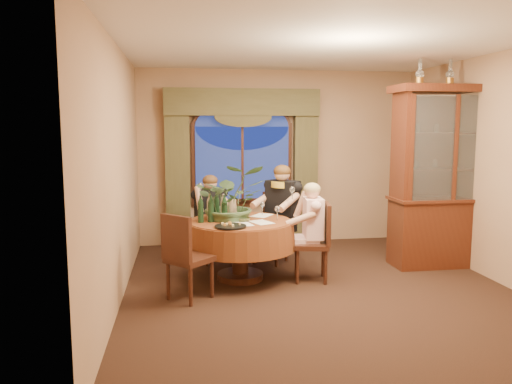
{
  "coord_description": "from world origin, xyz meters",
  "views": [
    {
      "loc": [
        -1.58,
        -5.5,
        1.91
      ],
      "look_at": [
        -0.67,
        0.53,
        1.1
      ],
      "focal_mm": 35.0,
      "sensor_mm": 36.0,
      "label": 1
    }
  ],
  "objects": [
    {
      "name": "wine_glass_person_scarf",
      "position": [
        -0.53,
        0.85,
        0.84
      ],
      "size": [
        0.07,
        0.07,
        0.18
      ],
      "primitive_type": null,
      "color": "silver",
      "rests_on": "dining_table"
    },
    {
      "name": "china_cabinet",
      "position": [
        1.96,
        0.77,
        1.22
      ],
      "size": [
        1.5,
        0.59,
        2.44
      ],
      "primitive_type": "cube",
      "color": "#3D190E",
      "rests_on": "floor"
    },
    {
      "name": "cheese_platter",
      "position": [
        -1.03,
        0.11,
        0.76
      ],
      "size": [
        0.37,
        0.37,
        0.02
      ],
      "primitive_type": "cylinder",
      "color": "black",
      "rests_on": "dining_table"
    },
    {
      "name": "wine_glass_person_back",
      "position": [
        -1.03,
        0.96,
        0.84
      ],
      "size": [
        0.07,
        0.07,
        0.18
      ],
      "primitive_type": null,
      "color": "silver",
      "rests_on": "dining_table"
    },
    {
      "name": "drapery_right",
      "position": [
        0.43,
        2.38,
        1.18
      ],
      "size": [
        0.38,
        0.14,
        2.32
      ],
      "primitive_type": "cube",
      "color": "#444023",
      "rests_on": "floor"
    },
    {
      "name": "window",
      "position": [
        -0.6,
        2.43,
        1.3
      ],
      "size": [
        1.62,
        0.1,
        1.32
      ],
      "primitive_type": null,
      "color": "navy",
      "rests_on": "wall_back"
    },
    {
      "name": "arched_transom",
      "position": [
        -0.6,
        2.43,
        2.08
      ],
      "size": [
        1.6,
        0.06,
        0.44
      ],
      "primitive_type": null,
      "color": "navy",
      "rests_on": "wall_back"
    },
    {
      "name": "wine_bottle_0",
      "position": [
        -1.23,
        0.59,
        0.92
      ],
      "size": [
        0.07,
        0.07,
        0.33
      ],
      "primitive_type": "cylinder",
      "color": "tan",
      "rests_on": "dining_table"
    },
    {
      "name": "dining_table",
      "position": [
        -0.87,
        0.53,
        0.38
      ],
      "size": [
        1.84,
        1.84,
        0.75
      ],
      "primitive_type": "cylinder",
      "rotation": [
        0.0,
        0.0,
        -0.43
      ],
      "color": "maroon",
      "rests_on": "floor"
    },
    {
      "name": "chair_back_right",
      "position": [
        -0.35,
        1.24,
        0.48
      ],
      "size": [
        0.59,
        0.59,
        0.96
      ],
      "primitive_type": "cube",
      "rotation": [
        0.0,
        0.0,
        -3.76
      ],
      "color": "black",
      "rests_on": "floor"
    },
    {
      "name": "person_back",
      "position": [
        -1.19,
        1.39,
        0.62
      ],
      "size": [
        0.56,
        0.54,
        1.24
      ],
      "primitive_type": null,
      "rotation": [
        0.0,
        0.0,
        -2.78
      ],
      "color": "black",
      "rests_on": "floor"
    },
    {
      "name": "swag_valance",
      "position": [
        -0.6,
        2.35,
        2.28
      ],
      "size": [
        2.45,
        0.16,
        0.42
      ],
      "primitive_type": null,
      "color": "#444023",
      "rests_on": "wall_back"
    },
    {
      "name": "stoneware_vase",
      "position": [
        -0.95,
        0.62,
        0.87
      ],
      "size": [
        0.13,
        0.13,
        0.25
      ],
      "primitive_type": null,
      "color": "gray",
      "rests_on": "dining_table"
    },
    {
      "name": "chair_right",
      "position": [
        -0.0,
        0.36,
        0.48
      ],
      "size": [
        0.49,
        0.49,
        0.96
      ],
      "primitive_type": "cube",
      "rotation": [
        0.0,
        0.0,
        1.37
      ],
      "color": "black",
      "rests_on": "floor"
    },
    {
      "name": "oil_lamp_left",
      "position": [
        1.54,
        0.77,
        2.61
      ],
      "size": [
        0.11,
        0.11,
        0.34
      ],
      "primitive_type": null,
      "color": "#A5722D",
      "rests_on": "china_cabinet"
    },
    {
      "name": "wine_glass_person_pink",
      "position": [
        -0.41,
        0.48,
        0.84
      ],
      "size": [
        0.07,
        0.07,
        0.18
      ],
      "primitive_type": null,
      "color": "silver",
      "rests_on": "dining_table"
    },
    {
      "name": "oil_lamp_right",
      "position": [
        2.39,
        0.77,
        2.61
      ],
      "size": [
        0.11,
        0.11,
        0.34
      ],
      "primitive_type": null,
      "color": "#A5722D",
      "rests_on": "china_cabinet"
    },
    {
      "name": "centerpiece_plant",
      "position": [
        -0.96,
        0.66,
        1.34
      ],
      "size": [
        0.89,
        0.99,
        0.77
      ],
      "primitive_type": "imported",
      "color": "#395433",
      "rests_on": "dining_table"
    },
    {
      "name": "person_pink",
      "position": [
        0.04,
        0.43,
        0.61
      ],
      "size": [
        0.44,
        0.48,
        1.22
      ],
      "primitive_type": null,
      "rotation": [
        0.0,
        0.0,
        1.47
      ],
      "color": "#F6C8C8",
      "rests_on": "floor"
    },
    {
      "name": "wine_bottle_1",
      "position": [
        -1.35,
        0.46,
        0.92
      ],
      "size": [
        0.07,
        0.07,
        0.33
      ],
      "primitive_type": "cylinder",
      "color": "black",
      "rests_on": "dining_table"
    },
    {
      "name": "wall_right",
      "position": [
        2.25,
        0.0,
        1.4
      ],
      "size": [
        0.0,
        5.0,
        5.0
      ],
      "primitive_type": "plane",
      "rotation": [
        1.57,
        0.0,
        -1.57
      ],
      "color": "#9E7656",
      "rests_on": "ground"
    },
    {
      "name": "tasting_paper_0",
      "position": [
        -0.63,
        0.34,
        0.75
      ],
      "size": [
        0.31,
        0.36,
        0.0
      ],
      "primitive_type": "cube",
      "rotation": [
        0.0,
        0.0,
        0.41
      ],
      "color": "white",
      "rests_on": "dining_table"
    },
    {
      "name": "wine_bottle_5",
      "position": [
        -1.06,
        0.49,
        0.92
      ],
      "size": [
        0.07,
        0.07,
        0.33
      ],
      "primitive_type": "cylinder",
      "color": "black",
      "rests_on": "dining_table"
    },
    {
      "name": "tasting_paper_2",
      "position": [
        -0.87,
        0.27,
        0.75
      ],
      "size": [
        0.27,
        0.34,
        0.0
      ],
      "primitive_type": "cube",
      "rotation": [
        0.0,
        0.0,
        0.21
      ],
      "color": "white",
      "rests_on": "dining_table"
    },
    {
      "name": "person_scarf",
      "position": [
        -0.19,
        1.18,
        0.69
      ],
      "size": [
        0.67,
        0.67,
        1.39
      ],
      "primitive_type": null,
      "rotation": [
        0.0,
        0.0,
        -3.94
      ],
      "color": "black",
      "rests_on": "floor"
    },
    {
      "name": "drapery_left",
      "position": [
        -1.63,
        2.38,
        1.18
      ],
      "size": [
        0.38,
        0.14,
        2.32
      ],
      "primitive_type": "cube",
      "color": "#444023",
      "rests_on": "floor"
    },
    {
      "name": "floor",
      "position": [
        0.0,
        0.0,
        0.0
      ],
      "size": [
        5.0,
        5.0,
        0.0
      ],
      "primitive_type": "plane",
      "color": "black",
      "rests_on": "ground"
    },
    {
      "name": "wine_bottle_3",
      "position": [
        -1.14,
        0.72,
        0.92
      ],
      "size": [
        0.07,
        0.07,
        0.33
      ],
      "primitive_type": "cylinder",
      "color": "black",
      "rests_on": "dining_table"
    },
    {
      "name": "oil_lamp_center",
      "position": [
        1.96,
        0.77,
        2.61
      ],
      "size": [
        0.11,
        0.11,
        0.34
      ],
      "primitive_type": null,
      "color": "#A5722D",
      "rests_on": "china_cabinet"
    },
    {
      "name": "wine_bottle_4",
      "position": [
        -1.23,
        0.47,
        0.92
      ],
      "size": [
        0.07,
        0.07,
        0.33
      ],
      "primitive_type": "cylinder",
      "color": "black",
      "rests_on": "dining_table"
    },
    {
      "name": "wine_bottle_2",
      "position": [
        -1.07,
        0.55,
        0.92
      ],
      "size": [
        0.07,
        0.07,
        0.33
      ],
      "primitive_type": "cylinder",
      "color": "tan",
      "rests_on": "dining_table"
    },
    {
      "name": "wall_back",
      "position": [
        0.0,
        2.5,
        1.4
      ],
      "size": [
        4.5,
        0.0,
        4.5
      ],
      "primitive_type": "plane",
      "rotation": [
        1.57,
        0.0,
        0.0
      ],
      "color": "#9E7656",
      "rests_on": "ground"
    },
    {
      "name": "ceiling",
      "position": [
        0.0,
        0.0,
        2.8
      ],
      "size": [
        5.0,
        5.0,
        0.0
      ],
      "primitive_type": "plane",
      "rotation": [
        3.14,
        0.0,
        0.0
      ],
      "color": "white",
      "rests_on": "wall_back"
    },
    {
      "name": "tasting_paper_1",
      "position": [
        -0.55,
        0.8,
        0.75
      ],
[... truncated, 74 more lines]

